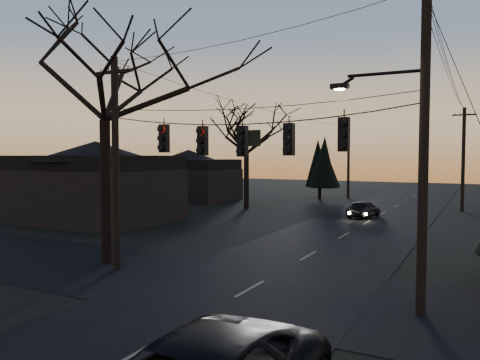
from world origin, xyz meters
The scene contains 13 objects.
main_road centered at (0.00, 20.00, 0.01)m, with size 8.00×120.00×0.02m, color black.
cross_road centered at (0.00, 10.00, 0.01)m, with size 60.00×7.00×0.02m, color black.
utility_pole_right centered at (5.50, 10.00, 0.00)m, with size 5.00×0.30×10.00m, color black, non-canonical shape.
utility_pole_left centered at (-6.00, 10.00, 0.00)m, with size 1.80×0.30×8.50m, color black, non-canonical shape.
utility_pole_far_r centered at (5.50, 38.00, 0.00)m, with size 1.80×0.30×8.50m, color black, non-canonical shape.
utility_pole_far_l centered at (-6.00, 46.00, 0.00)m, with size 0.30×0.30×8.00m, color black, non-canonical shape.
span_signal_assembly centered at (-0.24, 10.00, 5.17)m, with size 11.50×0.44×1.68m.
bare_tree_left centered at (-7.22, 10.71, 8.53)m, with size 9.26×9.26×12.20m.
bare_tree_dist centered at (-11.20, 31.82, 6.67)m, with size 6.17×6.17×9.56m.
evergreen_dist centered at (-8.56, 44.03, 3.65)m, with size 3.61×3.61×6.13m.
house_left_near centered at (-17.00, 20.00, 2.80)m, with size 10.00×8.00×5.60m.
house_left_far centered at (-20.00, 36.00, 2.60)m, with size 9.00×7.00×5.20m.
sedan_oncoming_a centered at (-0.80, 30.45, 0.64)m, with size 1.51×3.76×1.28m, color black.
Camera 1 is at (7.04, -4.20, 4.60)m, focal length 35.00 mm.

